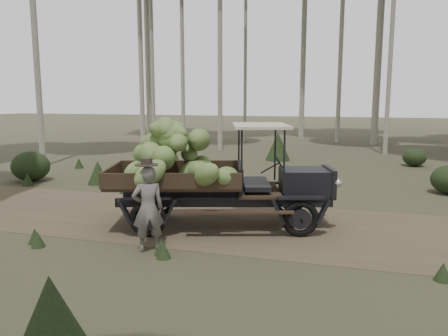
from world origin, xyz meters
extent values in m
plane|color=#473D2B|center=(0.00, 0.00, 0.00)|extent=(120.00, 120.00, 0.00)
cube|color=brown|center=(0.00, 0.00, 0.00)|extent=(70.00, 4.00, 0.01)
cube|color=black|center=(-0.25, 0.28, 1.00)|extent=(1.24, 1.20, 0.55)
cube|color=black|center=(0.28, 0.44, 1.00)|extent=(0.39, 0.99, 0.62)
cube|color=black|center=(-1.59, -0.13, 1.10)|extent=(0.48, 1.37, 0.55)
cube|color=#38281C|center=(-2.94, -0.53, 1.00)|extent=(3.21, 2.54, 0.08)
cube|color=#38281C|center=(-3.20, 0.33, 1.18)|extent=(2.71, 0.87, 0.32)
cube|color=#38281C|center=(-2.68, -1.39, 1.18)|extent=(2.71, 0.87, 0.32)
cube|color=#38281C|center=(-4.28, -0.93, 1.18)|extent=(0.58, 1.75, 0.32)
cube|color=beige|center=(-1.18, 0.00, 2.23)|extent=(1.60, 1.97, 0.06)
cube|color=black|center=(-2.04, 0.14, 0.62)|extent=(4.45, 1.43, 0.18)
cube|color=black|center=(-1.82, -0.59, 0.62)|extent=(4.45, 1.43, 0.18)
torus|color=black|center=(-0.67, 0.99, 0.38)|extent=(0.77, 0.35, 0.76)
torus|color=black|center=(-0.21, -0.55, 0.38)|extent=(0.77, 0.35, 0.76)
torus|color=black|center=(-3.65, 0.09, 0.38)|extent=(0.77, 0.35, 0.76)
torus|color=black|center=(-3.19, -1.44, 0.38)|extent=(0.77, 0.35, 0.76)
sphere|color=beige|center=(0.23, 0.89, 1.05)|extent=(0.18, 0.18, 0.18)
sphere|color=beige|center=(0.49, 0.03, 1.05)|extent=(0.18, 0.18, 0.18)
ellipsoid|color=olive|center=(-2.57, -0.42, 1.24)|extent=(0.97, 0.94, 0.57)
ellipsoid|color=olive|center=(-3.30, -0.16, 1.62)|extent=(0.46, 0.69, 0.39)
ellipsoid|color=olive|center=(-3.09, -0.54, 1.89)|extent=(0.88, 0.91, 0.59)
ellipsoid|color=olive|center=(-2.95, -0.45, 2.13)|extent=(0.43, 0.66, 0.40)
ellipsoid|color=olive|center=(-2.54, -0.44, 1.23)|extent=(0.94, 0.76, 0.69)
ellipsoid|color=olive|center=(-3.36, -0.87, 1.64)|extent=(0.86, 0.91, 0.66)
ellipsoid|color=olive|center=(-2.82, -0.63, 1.91)|extent=(0.63, 0.88, 0.53)
ellipsoid|color=olive|center=(-3.14, -0.58, 2.19)|extent=(0.73, 0.89, 0.60)
ellipsoid|color=olive|center=(-2.49, -0.04, 1.29)|extent=(0.71, 0.90, 0.63)
ellipsoid|color=olive|center=(-3.03, -0.97, 1.58)|extent=(0.87, 0.97, 0.74)
ellipsoid|color=olive|center=(-3.45, -0.52, 1.86)|extent=(0.78, 0.42, 0.58)
ellipsoid|color=olive|center=(-3.10, -0.53, 2.10)|extent=(0.86, 1.01, 0.70)
ellipsoid|color=olive|center=(-1.67, -0.86, 1.22)|extent=(0.56, 0.86, 0.59)
ellipsoid|color=olive|center=(-3.60, -0.55, 1.59)|extent=(0.75, 0.60, 0.51)
ellipsoid|color=olive|center=(-2.57, -0.15, 1.90)|extent=(0.78, 0.88, 0.37)
ellipsoid|color=olive|center=(-3.17, -0.52, 2.11)|extent=(0.82, 0.99, 0.62)
ellipsoid|color=olive|center=(-3.75, -0.67, 1.20)|extent=(0.90, 1.01, 0.72)
ellipsoid|color=olive|center=(-2.82, 0.00, 1.57)|extent=(0.71, 0.91, 0.51)
ellipsoid|color=olive|center=(-2.51, -0.21, 1.91)|extent=(0.63, 0.96, 0.58)
ellipsoid|color=olive|center=(-3.02, -0.54, 2.09)|extent=(0.95, 0.68, 0.43)
ellipsoid|color=olive|center=(-3.05, -1.56, 1.34)|extent=(0.85, 0.97, 0.76)
ellipsoid|color=olive|center=(-1.99, -1.24, 1.32)|extent=(0.90, 0.84, 0.70)
imported|color=#615F59|center=(-2.81, -2.17, 0.80)|extent=(0.70, 0.65, 1.60)
cylinder|color=#2F2621|center=(-2.81, -2.17, 1.62)|extent=(0.60, 0.60, 0.02)
cylinder|color=#2F2621|center=(-2.81, -2.17, 1.68)|extent=(0.30, 0.30, 0.13)
cylinder|color=#B2AD9E|center=(-12.00, 17.33, 8.38)|extent=(0.26, 0.26, 16.76)
ellipsoid|color=#233319|center=(3.26, 10.31, 0.38)|extent=(0.94, 0.94, 0.75)
cone|color=#233319|center=(-2.52, 10.48, 0.64)|extent=(1.14, 1.14, 1.27)
cone|color=#233319|center=(-9.35, 2.31, 0.21)|extent=(0.37, 0.37, 0.41)
cone|color=#233319|center=(-7.30, 3.20, 0.39)|extent=(0.70, 0.70, 0.77)
cone|color=#233319|center=(-9.87, 5.86, 0.21)|extent=(0.38, 0.38, 0.43)
cone|color=#233319|center=(-7.97, 8.65, 0.57)|extent=(1.02, 1.02, 1.14)
ellipsoid|color=#233319|center=(-9.76, 2.97, 0.52)|extent=(1.27, 1.27, 1.01)
cone|color=#233319|center=(-5.25, 4.75, 0.57)|extent=(1.02, 1.02, 1.14)
cone|color=#233319|center=(-2.49, -2.31, 0.15)|extent=(0.27, 0.27, 0.30)
cone|color=#233319|center=(-4.93, -2.59, 0.15)|extent=(0.27, 0.27, 0.30)
cone|color=#233319|center=(-2.38, -2.46, 0.15)|extent=(0.27, 0.27, 0.30)
cone|color=#233319|center=(2.18, -2.12, 0.15)|extent=(0.27, 0.27, 0.30)
cone|color=#233319|center=(-0.02, 2.13, 0.15)|extent=(0.27, 0.27, 0.30)
cone|color=#233319|center=(-5.14, -2.42, 0.15)|extent=(0.27, 0.27, 0.30)
cone|color=#233319|center=(-3.53, 2.21, 0.15)|extent=(0.27, 0.27, 0.30)
cone|color=#233319|center=(-2.85, 2.26, 0.15)|extent=(0.27, 0.27, 0.30)
cone|color=#233319|center=(-5.76, 2.15, 0.15)|extent=(0.27, 0.27, 0.30)
cone|color=#233319|center=(-2.08, 2.99, 0.15)|extent=(0.27, 0.27, 0.30)
cone|color=#233319|center=(-4.03, 2.82, 0.15)|extent=(0.27, 0.27, 0.30)
camera|label=1|loc=(0.74, -9.25, 2.81)|focal=35.00mm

